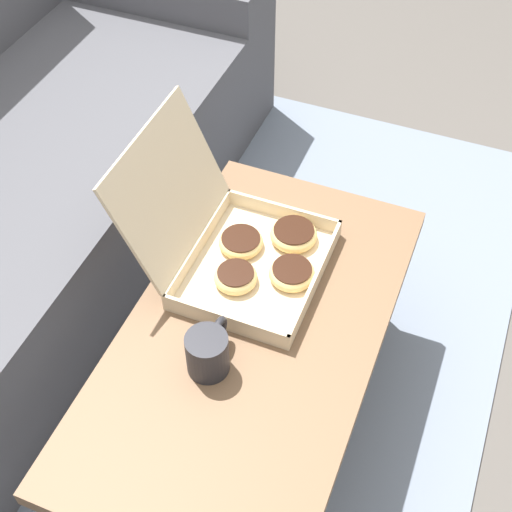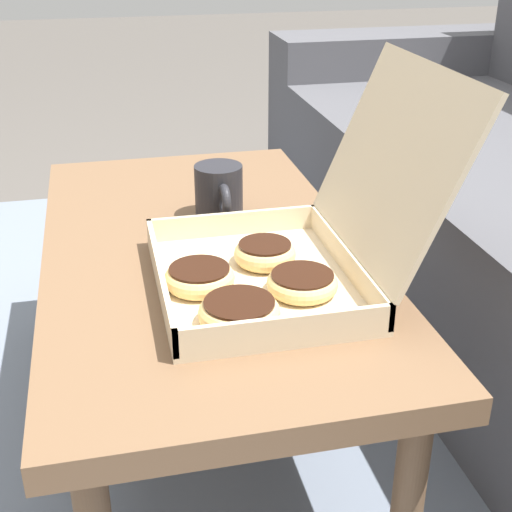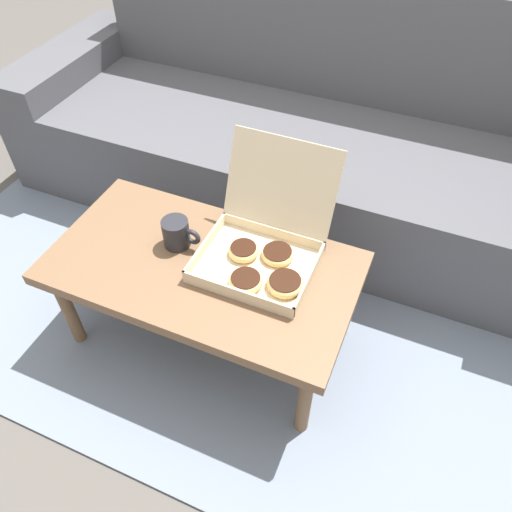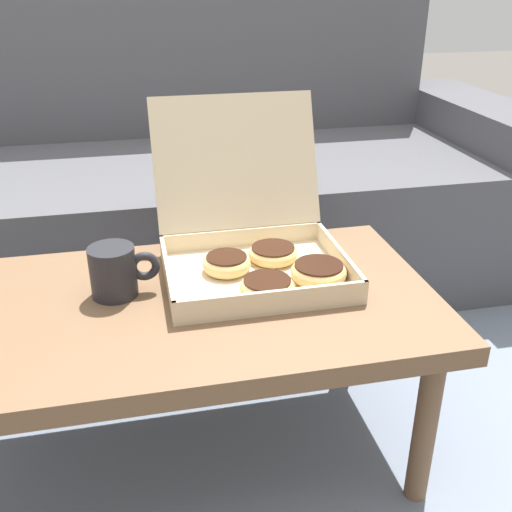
# 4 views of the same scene
# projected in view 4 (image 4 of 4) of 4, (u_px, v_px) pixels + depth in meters

# --- Properties ---
(ground_plane) EXTENTS (12.00, 12.00, 0.00)m
(ground_plane) POSITION_uv_depth(u_px,v_px,m) (185.00, 436.00, 1.36)
(ground_plane) COLOR #514C47
(area_rug) EXTENTS (2.61, 1.85, 0.01)m
(area_rug) POSITION_uv_depth(u_px,v_px,m) (173.00, 358.00, 1.62)
(area_rug) COLOR slate
(area_rug) RESTS_ON ground_plane
(couch) EXTENTS (2.49, 0.87, 0.92)m
(couch) POSITION_uv_depth(u_px,v_px,m) (152.00, 189.00, 1.97)
(couch) COLOR #4C4C51
(couch) RESTS_ON ground_plane
(coffee_table) EXTENTS (0.98, 0.53, 0.39)m
(coffee_table) POSITION_uv_depth(u_px,v_px,m) (179.00, 320.00, 1.15)
(coffee_table) COLOR brown
(coffee_table) RESTS_ON ground_plane
(pastry_box) EXTENTS (0.36, 0.41, 0.32)m
(pastry_box) POSITION_uv_depth(u_px,v_px,m) (260.00, 246.00, 1.22)
(pastry_box) COLOR beige
(pastry_box) RESTS_ON coffee_table
(coffee_mug) EXTENTS (0.13, 0.09, 0.10)m
(coffee_mug) POSITION_uv_depth(u_px,v_px,m) (115.00, 271.00, 1.13)
(coffee_mug) COLOR #232328
(coffee_mug) RESTS_ON coffee_table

